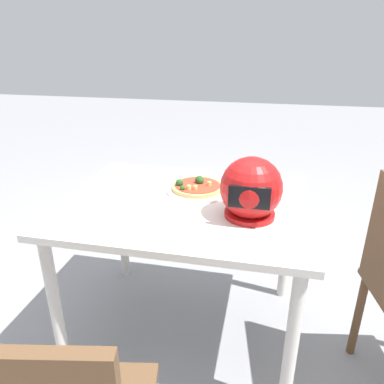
# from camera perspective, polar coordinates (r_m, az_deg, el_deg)

# --- Properties ---
(ground_plane) EXTENTS (14.00, 14.00, 0.00)m
(ground_plane) POSITION_cam_1_polar(r_m,az_deg,el_deg) (1.99, -0.79, -20.16)
(ground_plane) COLOR gray
(dining_table) EXTENTS (1.06, 0.84, 0.70)m
(dining_table) POSITION_cam_1_polar(r_m,az_deg,el_deg) (1.63, -0.91, -4.17)
(dining_table) COLOR beige
(dining_table) RESTS_ON ground
(pizza_plate) EXTENTS (0.29, 0.29, 0.01)m
(pizza_plate) POSITION_cam_1_polar(r_m,az_deg,el_deg) (1.69, 0.87, 0.30)
(pizza_plate) COLOR white
(pizza_plate) RESTS_ON dining_table
(pizza) EXTENTS (0.24, 0.24, 0.05)m
(pizza) POSITION_cam_1_polar(r_m,az_deg,el_deg) (1.68, 0.78, 0.92)
(pizza) COLOR tan
(pizza) RESTS_ON pizza_plate
(motorcycle_helmet) EXTENTS (0.24, 0.24, 0.24)m
(motorcycle_helmet) POSITION_cam_1_polar(r_m,az_deg,el_deg) (1.43, 9.20, 0.42)
(motorcycle_helmet) COLOR #B21414
(motorcycle_helmet) RESTS_ON dining_table
(drinking_glass) EXTENTS (0.07, 0.07, 0.12)m
(drinking_glass) POSITION_cam_1_polar(r_m,az_deg,el_deg) (1.66, 11.48, 1.32)
(drinking_glass) COLOR silver
(drinking_glass) RESTS_ON dining_table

